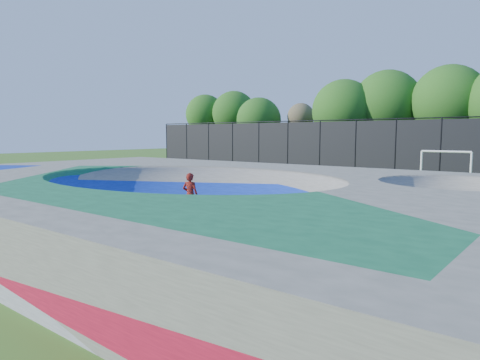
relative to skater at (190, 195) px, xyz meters
The scene contains 7 objects.
ground 0.92m from the skater, 59.93° to the right, with size 120.00×120.00×0.00m, color #345E1A.
skate_deck 0.50m from the skater, 59.93° to the right, with size 22.00×14.00×1.50m, color gray.
skater is the anchor object (origin of this frame).
skateboard 0.75m from the skater, ahead, with size 0.78×0.22×0.05m, color black.
soccer_goal 18.04m from the skater, 76.33° to the left, with size 2.90×0.12×1.91m.
fence 20.61m from the skater, 89.30° to the left, with size 48.09×0.09×4.04m.
treeline 26.29m from the skater, 82.54° to the left, with size 52.76×7.32×8.61m.
Camera 1 is at (10.07, -10.00, 2.83)m, focal length 32.00 mm.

